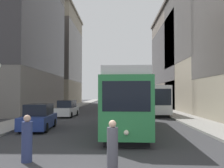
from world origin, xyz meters
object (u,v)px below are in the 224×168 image
parked_car_left_near (67,109)px  pedestrian_crossing_near (112,147)px  transit_bus (151,98)px  pedestrian_crossing_far (27,140)px  streetcar (127,100)px  parked_car_left_mid (39,118)px

parked_car_left_near → pedestrian_crossing_near: (5.44, -19.66, -0.06)m
transit_bus → pedestrian_crossing_far: (-7.63, -22.58, -1.13)m
pedestrian_crossing_near → pedestrian_crossing_far: 3.37m
streetcar → pedestrian_crossing_near: (-0.90, -9.62, -1.32)m
streetcar → pedestrian_crossing_far: streetcar is taller
pedestrian_crossing_far → transit_bus: bearing=55.4°
parked_car_left_mid → parked_car_left_near: bearing=86.6°
streetcar → transit_bus: streetcar is taller
pedestrian_crossing_far → parked_car_left_near: bearing=80.8°
parked_car_left_near → pedestrian_crossing_near: 20.40m
streetcar → transit_bus: size_ratio=1.15×
parked_car_left_mid → pedestrian_crossing_far: 8.86m
transit_bus → parked_car_left_near: bearing=-160.7°
transit_bus → parked_car_left_mid: bearing=-127.2°
transit_bus → pedestrian_crossing_near: 23.96m
transit_bus → parked_car_left_mid: transit_bus is taller
transit_bus → pedestrian_crossing_near: transit_bus is taller
parked_car_left_mid → pedestrian_crossing_far: (2.21, -8.58, -0.02)m
parked_car_left_mid → transit_bus: bearing=51.6°
transit_bus → pedestrian_crossing_far: transit_bus is taller
parked_car_left_mid → pedestrian_crossing_near: parked_car_left_mid is taller
transit_bus → parked_car_left_near: transit_bus is taller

